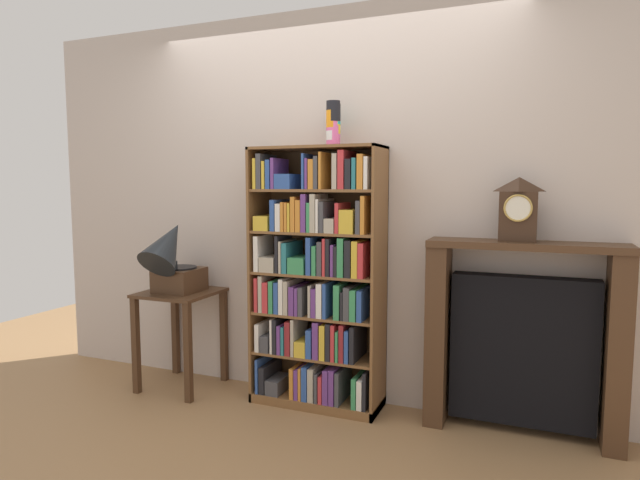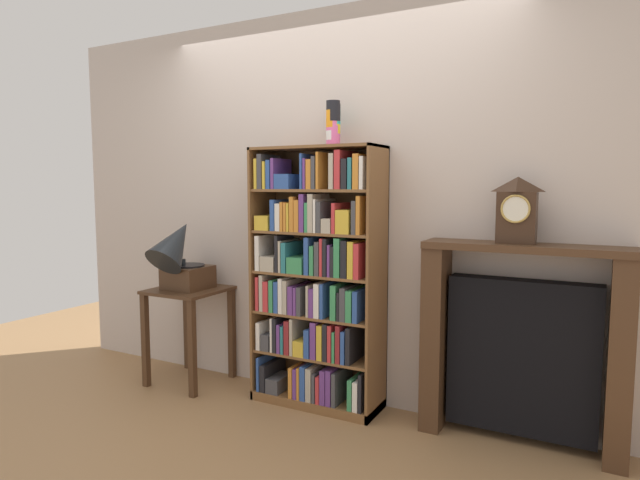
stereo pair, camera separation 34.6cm
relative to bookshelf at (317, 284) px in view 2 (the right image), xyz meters
The scene contains 8 objects.
ground_plane 0.82m from the bookshelf, 91.35° to the right, with size 7.81×6.40×0.02m, color #997047.
wall_back 0.55m from the bookshelf, 60.84° to the left, with size 4.81×0.08×2.60m, color beige.
bookshelf is the anchor object (origin of this frame).
cup_stack 1.03m from the bookshelf, 21.40° to the left, with size 0.09×0.09×0.28m.
side_table_left 1.06m from the bookshelf, behind, with size 0.50×0.50×0.70m.
gramophone 1.04m from the bookshelf, behind, with size 0.29×0.49×0.57m.
fireplace_mantel 1.29m from the bookshelf, ahead, with size 1.08×0.27×1.13m.
mantel_clock 1.31m from the bookshelf, ahead, with size 0.20×0.12×0.36m.
Camera 2 is at (1.63, -2.93, 1.45)m, focal length 30.16 mm.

